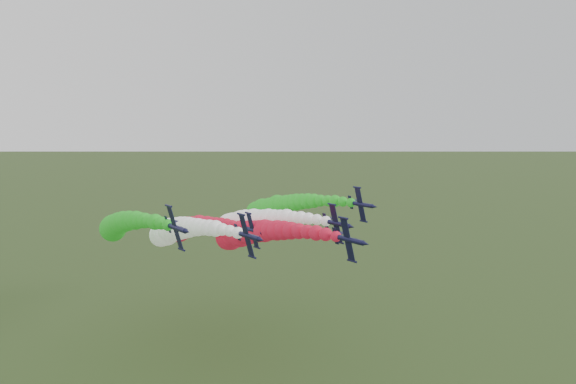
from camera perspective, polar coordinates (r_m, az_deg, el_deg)
name	(u,v)px	position (r m, az deg, el deg)	size (l,w,h in m)	color
jet_lead	(247,234)	(131.70, -4.15, -4.27)	(12.40, 61.28, 17.05)	#111235
jet_inner_left	(173,231)	(135.16, -11.59, -3.91)	(12.22, 61.10, 16.88)	#111235
jet_inner_right	(245,223)	(146.46, -4.39, -3.12)	(12.88, 61.76, 17.53)	#111235
jet_outer_left	(119,225)	(137.07, -16.79, -3.27)	(12.16, 61.04, 16.82)	#111235
jet_outer_right	(274,208)	(160.01, -1.42, -1.59)	(12.57, 61.45, 17.23)	#111235
jet_trail	(188,228)	(159.45, -10.16, -3.61)	(12.41, 61.29, 17.07)	#111235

